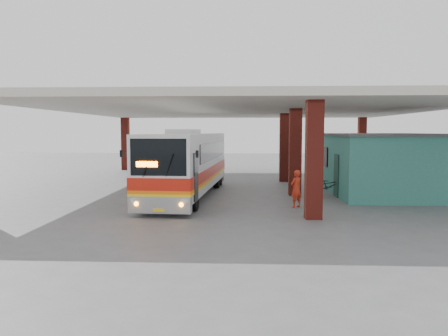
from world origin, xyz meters
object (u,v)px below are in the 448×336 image
at_px(coach_bus, 188,163).
at_px(pedestrian, 296,189).
at_px(red_chair, 324,181).
at_px(motorcycle, 330,186).

xyz_separation_m(coach_bus, pedestrian, (4.99, -2.91, -0.85)).
relative_size(coach_bus, red_chair, 15.98).
relative_size(motorcycle, red_chair, 2.83).
height_order(motorcycle, pedestrian, pedestrian).
xyz_separation_m(motorcycle, pedestrian, (-2.05, -3.27, 0.26)).
bearing_deg(coach_bus, red_chair, 32.06).
bearing_deg(coach_bus, motorcycle, 6.57).
distance_m(motorcycle, red_chair, 3.68).
bearing_deg(red_chair, pedestrian, -87.95).
height_order(coach_bus, pedestrian, coach_bus).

